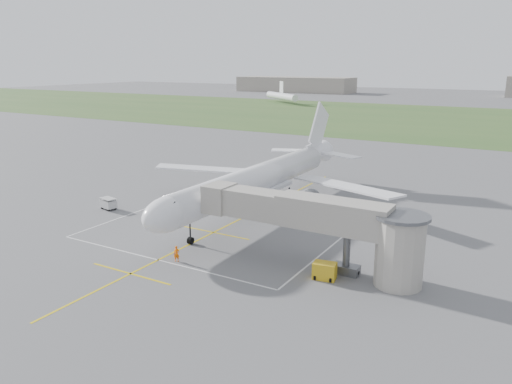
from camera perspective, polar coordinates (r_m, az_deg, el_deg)
The scene contains 11 objects.
ground at distance 68.38m, azimuth -0.08°, elevation -2.25°, with size 700.00×700.00×0.00m, color #565659.
grass_strip at distance 190.45m, azimuth 20.24°, elevation 7.74°, with size 700.00×120.00×0.02m, color #355625.
apron_markings at distance 63.65m, azimuth -2.72°, elevation -3.56°, with size 28.20×60.00×0.01m.
airliner at distance 67.87m, azimuth 0.24°, elevation 1.46°, with size 38.93×46.75×13.52m.
jet_bridge at distance 48.75m, azimuth 7.93°, elevation -3.57°, with size 23.40×5.00×7.20m.
gpu_unit at distance 47.97m, azimuth 7.84°, elevation -8.93°, with size 2.33×1.81×1.61m.
baggage_cart at distance 72.22m, azimuth -16.52°, elevation -1.28°, with size 2.56×1.86×1.61m.
ramp_worker_nose at distance 52.07m, azimuth -9.07°, elevation -6.99°, with size 0.61×0.40×1.67m, color #FF6308.
ramp_worker_wing at distance 71.00m, azimuth -3.45°, elevation -0.90°, with size 0.86×0.67×1.77m, color red.
distant_hangars at distance 325.77m, azimuth 21.90°, elevation 11.00°, with size 345.00×49.00×12.00m.
distant_aircraft at distance 234.87m, azimuth 21.03°, elevation 9.69°, with size 179.55×38.93×8.85m.
Camera 1 is at (32.98, -56.52, 19.84)m, focal length 35.00 mm.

